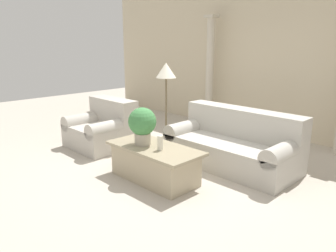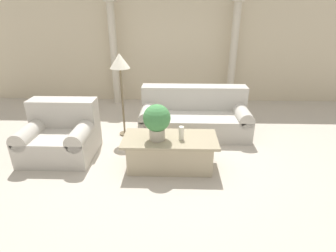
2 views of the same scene
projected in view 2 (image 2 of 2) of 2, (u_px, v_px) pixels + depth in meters
ground_plane at (169, 151)px, 4.54m from camera, size 16.00×16.00×0.00m
wall_back at (172, 38)px, 6.52m from camera, size 10.00×0.06×3.20m
sofa_long at (194, 116)px, 5.12m from camera, size 2.06×0.97×0.88m
loveseat at (61, 134)px, 4.33m from camera, size 1.11×0.97×0.88m
coffee_table at (170, 152)px, 4.00m from camera, size 1.41×0.67×0.49m
potted_plant at (157, 120)px, 3.73m from camera, size 0.40×0.40×0.54m
pillar_candle at (181, 133)px, 3.81m from camera, size 0.08×0.08×0.20m
floor_lamp at (120, 66)px, 4.61m from camera, size 0.36×0.36×1.55m
column_left at (114, 54)px, 6.40m from camera, size 0.25×0.25×2.48m
column_right at (233, 54)px, 6.31m from camera, size 0.25×0.25×2.48m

